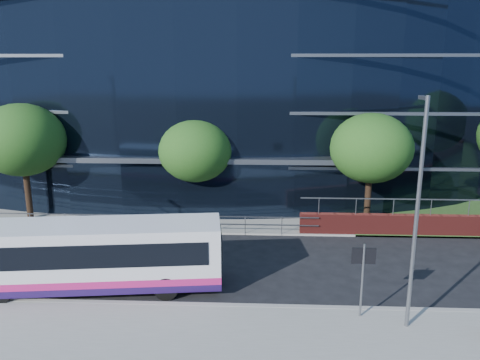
{
  "coord_description": "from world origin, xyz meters",
  "views": [
    {
      "loc": [
        0.83,
        -17.19,
        9.05
      ],
      "look_at": [
        -0.33,
        8.0,
        2.87
      ],
      "focal_mm": 35.0,
      "sensor_mm": 36.0,
      "label": 1
    }
  ],
  "objects_px": {
    "tree_far_a": "(22,140)",
    "tree_far_b": "(195,151)",
    "city_bus": "(95,256)",
    "streetlight_east": "(417,209)",
    "street_sign": "(363,265)",
    "tree_far_c": "(371,148)",
    "tree_dist_e": "(457,105)"
  },
  "relations": [
    {
      "from": "tree_far_a",
      "to": "tree_far_b",
      "type": "height_order",
      "value": "tree_far_a"
    },
    {
      "from": "city_bus",
      "to": "tree_far_b",
      "type": "bearing_deg",
      "value": 65.53
    },
    {
      "from": "tree_far_a",
      "to": "streetlight_east",
      "type": "height_order",
      "value": "streetlight_east"
    },
    {
      "from": "street_sign",
      "to": "tree_far_c",
      "type": "relative_size",
      "value": 0.43
    },
    {
      "from": "tree_far_a",
      "to": "streetlight_east",
      "type": "distance_m",
      "value": 22.05
    },
    {
      "from": "street_sign",
      "to": "tree_far_b",
      "type": "relative_size",
      "value": 0.46
    },
    {
      "from": "street_sign",
      "to": "tree_far_b",
      "type": "distance_m",
      "value": 13.54
    },
    {
      "from": "tree_far_a",
      "to": "tree_far_c",
      "type": "distance_m",
      "value": 20.0
    },
    {
      "from": "tree_far_b",
      "to": "streetlight_east",
      "type": "bearing_deg",
      "value": -52.37
    },
    {
      "from": "tree_dist_e",
      "to": "street_sign",
      "type": "bearing_deg",
      "value": -115.12
    },
    {
      "from": "tree_far_c",
      "to": "streetlight_east",
      "type": "bearing_deg",
      "value": -95.11
    },
    {
      "from": "street_sign",
      "to": "streetlight_east",
      "type": "xyz_separation_m",
      "value": [
        1.5,
        -0.59,
        2.29
      ]
    },
    {
      "from": "streetlight_east",
      "to": "tree_dist_e",
      "type": "bearing_deg",
      "value": 66.89
    },
    {
      "from": "city_bus",
      "to": "street_sign",
      "type": "bearing_deg",
      "value": -17.15
    },
    {
      "from": "tree_far_c",
      "to": "tree_dist_e",
      "type": "distance_m",
      "value": 35.36
    },
    {
      "from": "city_bus",
      "to": "streetlight_east",
      "type": "bearing_deg",
      "value": -18.61
    },
    {
      "from": "tree_far_b",
      "to": "streetlight_east",
      "type": "distance_m",
      "value": 14.74
    },
    {
      "from": "tree_far_a",
      "to": "tree_far_b",
      "type": "xyz_separation_m",
      "value": [
        10.0,
        0.5,
        -0.65
      ]
    },
    {
      "from": "tree_dist_e",
      "to": "city_bus",
      "type": "bearing_deg",
      "value": -127.01
    },
    {
      "from": "tree_far_b",
      "to": "streetlight_east",
      "type": "relative_size",
      "value": 0.76
    },
    {
      "from": "tree_far_a",
      "to": "city_bus",
      "type": "height_order",
      "value": "tree_far_a"
    },
    {
      "from": "street_sign",
      "to": "streetlight_east",
      "type": "bearing_deg",
      "value": -21.36
    },
    {
      "from": "tree_far_a",
      "to": "tree_dist_e",
      "type": "xyz_separation_m",
      "value": [
        37.0,
        31.0,
        -0.33
      ]
    },
    {
      "from": "street_sign",
      "to": "streetlight_east",
      "type": "distance_m",
      "value": 2.8
    },
    {
      "from": "tree_far_b",
      "to": "tree_dist_e",
      "type": "height_order",
      "value": "tree_dist_e"
    },
    {
      "from": "tree_far_b",
      "to": "tree_far_c",
      "type": "height_order",
      "value": "tree_far_c"
    },
    {
      "from": "tree_dist_e",
      "to": "tree_far_b",
      "type": "bearing_deg",
      "value": -131.52
    },
    {
      "from": "tree_far_a",
      "to": "tree_far_b",
      "type": "bearing_deg",
      "value": 2.86
    },
    {
      "from": "tree_far_a",
      "to": "tree_dist_e",
      "type": "bearing_deg",
      "value": 39.96
    },
    {
      "from": "tree_far_a",
      "to": "tree_far_c",
      "type": "relative_size",
      "value": 1.07
    },
    {
      "from": "city_bus",
      "to": "tree_far_a",
      "type": "bearing_deg",
      "value": 122.3
    },
    {
      "from": "tree_far_c",
      "to": "tree_dist_e",
      "type": "relative_size",
      "value": 1.0
    }
  ]
}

